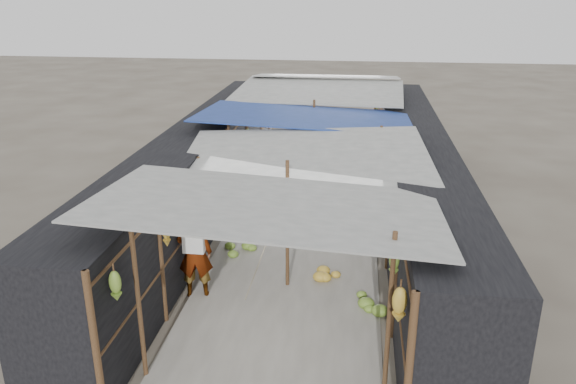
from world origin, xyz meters
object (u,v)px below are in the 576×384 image
at_px(crate_near, 330,221).
at_px(vendor_seated, 340,172).
at_px(shopper_blue, 305,159).
at_px(vendor_elderly, 195,253).
at_px(black_basin, 371,222).

height_order(crate_near, vendor_seated, vendor_seated).
bearing_deg(shopper_blue, crate_near, -82.43).
xyz_separation_m(vendor_elderly, shopper_blue, (1.42, 6.81, -0.11)).
bearing_deg(black_basin, vendor_seated, 107.03).
relative_size(black_basin, vendor_seated, 0.77).
height_order(crate_near, shopper_blue, shopper_blue).
bearing_deg(vendor_elderly, vendor_seated, -120.28).
xyz_separation_m(black_basin, vendor_elderly, (-3.38, -3.83, 0.80)).
bearing_deg(vendor_elderly, black_basin, -141.69).
bearing_deg(black_basin, vendor_elderly, -131.41).
xyz_separation_m(black_basin, shopper_blue, (-1.96, 2.98, 0.69)).
relative_size(crate_near, black_basin, 0.73).
height_order(crate_near, vendor_elderly, vendor_elderly).
distance_m(black_basin, shopper_blue, 3.64).
xyz_separation_m(crate_near, shopper_blue, (-0.93, 3.15, 0.64)).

